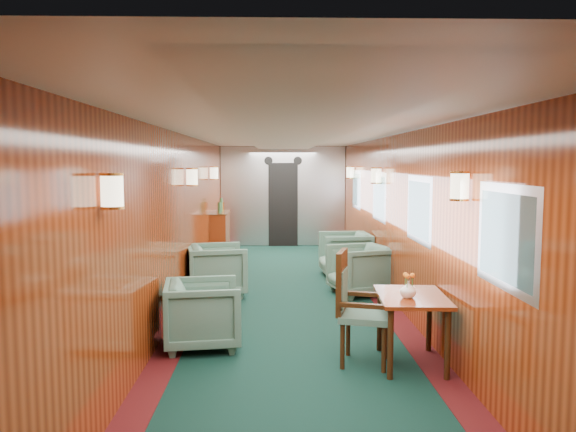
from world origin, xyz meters
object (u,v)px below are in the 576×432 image
object	(u,v)px
dining_table	(412,306)
armchair_right_near	(360,270)
armchair_left_near	(203,314)
side_chair	(355,303)
armchair_left_far	(217,270)
credenza	(220,235)
armchair_right_far	(345,254)

from	to	relation	value
dining_table	armchair_right_near	distance (m)	3.00
dining_table	armchair_left_near	bearing A→B (deg)	168.38
side_chair	armchair_left_far	bearing A→B (deg)	135.32
armchair_left_near	armchair_right_near	distance (m)	3.19
dining_table	credenza	world-z (taller)	credenza
armchair_left_near	armchair_right_near	xyz separation A→B (m)	(2.09, 2.41, 0.01)
dining_table	armchair_left_far	distance (m)	3.72
dining_table	side_chair	bearing A→B (deg)	177.83
credenza	armchair_left_far	distance (m)	3.18
armchair_left_near	armchair_left_far	distance (m)	2.39
credenza	armchair_left_near	size ratio (longest dim) A/B	1.57
armchair_left_near	armchair_left_far	world-z (taller)	armchair_left_far
side_chair	credenza	xyz separation A→B (m)	(-1.91, 6.09, -0.11)
armchair_left_far	armchair_right_near	bearing A→B (deg)	-101.35
credenza	armchair_left_far	world-z (taller)	credenza
dining_table	armchair_right_far	world-z (taller)	armchair_right_far
side_chair	armchair_right_near	xyz separation A→B (m)	(0.51, 2.94, -0.24)
armchair_left_near	armchair_left_far	size ratio (longest dim) A/B	0.94
armchair_left_far	armchair_right_far	bearing A→B (deg)	-68.18
credenza	armchair_right_far	distance (m)	2.95
side_chair	armchair_right_far	xyz separation A→B (m)	(0.46, 4.33, -0.22)
armchair_left_far	side_chair	bearing A→B (deg)	-162.04
armchair_right_far	armchair_right_near	bearing A→B (deg)	-1.67
armchair_right_far	credenza	bearing A→B (deg)	-130.30
dining_table	armchair_right_far	xyz separation A→B (m)	(-0.10, 4.39, -0.20)
side_chair	armchair_left_near	size ratio (longest dim) A/B	1.40
side_chair	dining_table	bearing A→B (deg)	9.71
armchair_left_near	armchair_left_far	xyz separation A→B (m)	(-0.09, 2.39, 0.02)
dining_table	credenza	xyz separation A→B (m)	(-2.47, 6.14, -0.08)
armchair_left_far	armchair_right_far	distance (m)	2.55
armchair_right_far	side_chair	bearing A→B (deg)	-9.81
side_chair	credenza	distance (m)	6.38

